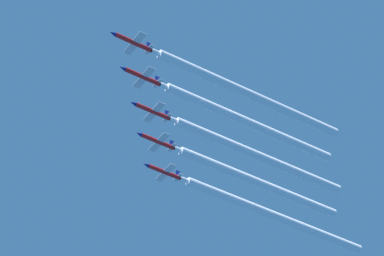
{
  "coord_description": "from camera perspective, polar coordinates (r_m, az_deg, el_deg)",
  "views": [
    {
      "loc": [
        -181.56,
        101.38,
        2.15
      ],
      "look_at": [
        -0.03,
        -13.08,
        194.64
      ],
      "focal_mm": 98.72,
      "sensor_mm": 36.0,
      "label": 1
    }
  ],
  "objects": [
    {
      "name": "jet_lead",
      "position": [
        268.72,
        -3.26,
        4.67
      ],
      "size": [
        8.67,
        12.63,
        3.03
      ],
      "color": "red"
    },
    {
      "name": "smoke_trail_fourth_echelon",
      "position": [
        304.71,
        3.53,
        -2.93
      ],
      "size": [
        2.52,
        55.93,
        2.52
      ],
      "color": "white"
    },
    {
      "name": "jet_third_echelon",
      "position": [
        283.05,
        -2.21,
        0.94
      ],
      "size": [
        8.67,
        12.63,
        3.03
      ],
      "color": "red"
    },
    {
      "name": "smoke_trail_lead",
      "position": [
        282.0,
        3.01,
        1.88
      ],
      "size": [
        2.52,
        59.44,
        2.52
      ],
      "color": "white"
    },
    {
      "name": "smoke_trail_third_echelon",
      "position": [
        297.18,
        3.54,
        -1.49
      ],
      "size": [
        2.52,
        57.64,
        2.52
      ],
      "color": "white"
    },
    {
      "name": "jet_second_echelon",
      "position": [
        276.04,
        -2.76,
        2.82
      ],
      "size": [
        8.67,
        12.63,
        3.03
      ],
      "color": "red"
    },
    {
      "name": "jet_fifth_echelon",
      "position": [
        299.03,
        -1.57,
        -2.36
      ],
      "size": [
        8.67,
        12.63,
        3.03
      ],
      "color": "red"
    },
    {
      "name": "jet_fourth_echelon",
      "position": [
        290.55,
        -1.93,
        -0.7
      ],
      "size": [
        8.67,
        12.63,
        3.03
      ],
      "color": "red"
    },
    {
      "name": "smoke_trail_fifth_echelon",
      "position": [
        315.89,
        4.42,
        -4.72
      ],
      "size": [
        2.52,
        65.25,
        2.52
      ],
      "color": "white"
    },
    {
      "name": "smoke_trail_second_echelon",
      "position": [
        289.13,
        3.01,
        0.31
      ],
      "size": [
        2.52,
        55.76,
        2.52
      ],
      "color": "white"
    }
  ]
}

